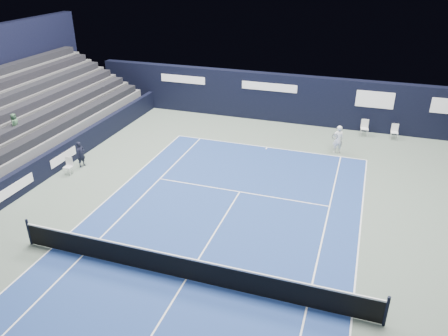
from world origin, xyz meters
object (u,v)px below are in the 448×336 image
(tennis_net, at_px, (185,268))
(tennis_player, at_px, (338,139))
(folding_chair_back_a, at_px, (365,125))
(folding_chair_back_b, at_px, (395,130))
(line_judge_chair, at_px, (69,165))

(tennis_net, xyz_separation_m, tennis_player, (3.83, 12.40, 0.29))
(folding_chair_back_a, bearing_deg, tennis_net, -116.42)
(tennis_player, bearing_deg, folding_chair_back_b, 46.02)
(tennis_net, bearing_deg, tennis_player, 72.85)
(folding_chair_back_a, height_order, line_judge_chair, folding_chair_back_a)
(folding_chair_back_a, relative_size, tennis_net, 0.08)
(tennis_net, relative_size, tennis_player, 8.10)
(folding_chair_back_b, relative_size, tennis_net, 0.07)
(line_judge_chair, bearing_deg, tennis_player, 24.24)
(folding_chair_back_a, relative_size, folding_chair_back_b, 1.08)
(line_judge_chair, xyz_separation_m, tennis_player, (12.50, 6.90, 0.30))
(folding_chair_back_a, relative_size, line_judge_chair, 1.15)
(folding_chair_back_b, height_order, tennis_player, tennis_player)
(folding_chair_back_a, xyz_separation_m, tennis_net, (-5.14, -15.57, -0.15))
(tennis_net, bearing_deg, folding_chair_back_a, 71.73)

